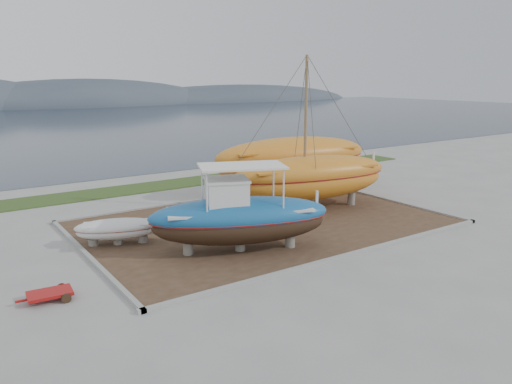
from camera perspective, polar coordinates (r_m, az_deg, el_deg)
ground at (r=23.16m, az=6.62°, el=-5.90°), size 140.00×140.00×0.00m
dirt_patch at (r=26.15m, az=0.89°, el=-3.52°), size 18.00×12.00×0.06m
curb_frame at (r=26.14m, az=0.89°, el=-3.43°), size 18.60×12.60×0.15m
grass_strip at (r=35.88m, az=-9.75°, el=0.88°), size 44.00×3.00×0.08m
sea at (r=88.00m, az=-24.90°, el=6.97°), size 260.00×100.00×0.04m
blue_caique at (r=21.44m, az=-1.85°, el=-1.92°), size 8.20×5.21×3.78m
white_dinghy at (r=23.53m, az=-15.54°, el=-4.40°), size 4.03×2.67×1.13m
orange_sailboat at (r=28.03m, az=6.52°, el=6.52°), size 9.82×4.51×8.57m
orange_bare_hull at (r=32.46m, az=4.20°, el=2.99°), size 11.19×4.74×3.55m
red_trailer at (r=18.83m, az=-22.48°, el=-10.92°), size 2.25×1.26×0.31m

